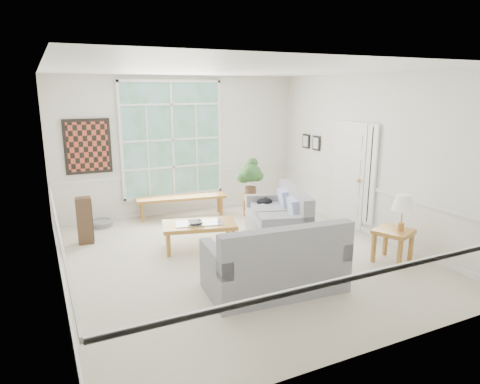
# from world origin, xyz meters

# --- Properties ---
(floor) EXTENTS (5.50, 6.00, 0.01)m
(floor) POSITION_xyz_m (0.00, 0.00, -0.01)
(floor) COLOR beige
(floor) RESTS_ON ground
(ceiling) EXTENTS (5.50, 6.00, 0.02)m
(ceiling) POSITION_xyz_m (0.00, 0.00, 3.00)
(ceiling) COLOR white
(ceiling) RESTS_ON ground
(wall_back) EXTENTS (5.50, 0.02, 3.00)m
(wall_back) POSITION_xyz_m (0.00, 3.00, 1.50)
(wall_back) COLOR silver
(wall_back) RESTS_ON ground
(wall_front) EXTENTS (5.50, 0.02, 3.00)m
(wall_front) POSITION_xyz_m (0.00, -3.00, 1.50)
(wall_front) COLOR silver
(wall_front) RESTS_ON ground
(wall_left) EXTENTS (0.02, 6.00, 3.00)m
(wall_left) POSITION_xyz_m (-2.75, 0.00, 1.50)
(wall_left) COLOR silver
(wall_left) RESTS_ON ground
(wall_right) EXTENTS (0.02, 6.00, 3.00)m
(wall_right) POSITION_xyz_m (2.75, 0.00, 1.50)
(wall_right) COLOR silver
(wall_right) RESTS_ON ground
(window_back) EXTENTS (2.30, 0.08, 2.40)m
(window_back) POSITION_xyz_m (-0.20, 2.96, 1.65)
(window_back) COLOR white
(window_back) RESTS_ON wall_back
(entry_door) EXTENTS (0.08, 0.90, 2.10)m
(entry_door) POSITION_xyz_m (2.71, 0.60, 1.05)
(entry_door) COLOR white
(entry_door) RESTS_ON floor
(door_sidelight) EXTENTS (0.08, 0.26, 1.90)m
(door_sidelight) POSITION_xyz_m (2.71, -0.03, 1.15)
(door_sidelight) COLOR white
(door_sidelight) RESTS_ON wall_right
(wall_art) EXTENTS (0.90, 0.06, 1.10)m
(wall_art) POSITION_xyz_m (-1.95, 2.95, 1.60)
(wall_art) COLOR #5E281B
(wall_art) RESTS_ON wall_back
(wall_frame_near) EXTENTS (0.04, 0.26, 0.32)m
(wall_frame_near) POSITION_xyz_m (2.71, 1.75, 1.55)
(wall_frame_near) COLOR black
(wall_frame_near) RESTS_ON wall_right
(wall_frame_far) EXTENTS (0.04, 0.26, 0.32)m
(wall_frame_far) POSITION_xyz_m (2.71, 2.15, 1.55)
(wall_frame_far) COLOR black
(wall_frame_far) RESTS_ON wall_right
(loveseat_right) EXTENTS (1.37, 1.92, 0.94)m
(loveseat_right) POSITION_xyz_m (0.99, 0.50, 0.47)
(loveseat_right) COLOR gray
(loveseat_right) RESTS_ON floor
(loveseat_front) EXTENTS (1.94, 1.11, 1.01)m
(loveseat_front) POSITION_xyz_m (-0.08, -1.28, 0.50)
(loveseat_front) COLOR gray
(loveseat_front) RESTS_ON floor
(coffee_table) EXTENTS (1.38, 0.96, 0.46)m
(coffee_table) POSITION_xyz_m (-0.48, 0.62, 0.23)
(coffee_table) COLOR #A56F2B
(coffee_table) RESTS_ON floor
(pewter_bowl) EXTENTS (0.32, 0.32, 0.08)m
(pewter_bowl) POSITION_xyz_m (-0.56, 0.58, 0.50)
(pewter_bowl) COLOR gray
(pewter_bowl) RESTS_ON coffee_table
(window_bench) EXTENTS (1.95, 0.67, 0.45)m
(window_bench) POSITION_xyz_m (-0.16, 2.59, 0.22)
(window_bench) COLOR #A56F2B
(window_bench) RESTS_ON floor
(end_table) EXTENTS (0.61, 0.61, 0.48)m
(end_table) POSITION_xyz_m (1.23, 1.83, 0.24)
(end_table) COLOR #A56F2B
(end_table) RESTS_ON floor
(houseplant) EXTENTS (0.64, 0.64, 0.82)m
(houseplant) POSITION_xyz_m (1.15, 1.88, 0.89)
(houseplant) COLOR #2C5727
(houseplant) RESTS_ON end_table
(side_table) EXTENTS (0.69, 0.69, 0.54)m
(side_table) POSITION_xyz_m (2.11, -1.27, 0.27)
(side_table) COLOR #A56F2B
(side_table) RESTS_ON floor
(table_lamp) EXTENTS (0.44, 0.44, 0.58)m
(table_lamp) POSITION_xyz_m (2.18, -1.34, 0.83)
(table_lamp) COLOR white
(table_lamp) RESTS_ON side_table
(pet_bed) EXTENTS (0.56, 0.56, 0.14)m
(pet_bed) POSITION_xyz_m (-1.85, 2.65, 0.07)
(pet_bed) COLOR gray
(pet_bed) RESTS_ON floor
(floor_speaker) EXTENTS (0.28, 0.23, 0.85)m
(floor_speaker) POSITION_xyz_m (-2.24, 1.77, 0.43)
(floor_speaker) COLOR #422E1D
(floor_speaker) RESTS_ON floor
(cat) EXTENTS (0.41, 0.38, 0.16)m
(cat) POSITION_xyz_m (1.08, 1.11, 0.56)
(cat) COLOR black
(cat) RESTS_ON loveseat_right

